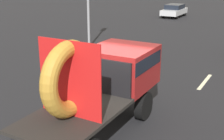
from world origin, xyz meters
TOP-DOWN VIEW (x-y plane):
  - ground_plane at (0.00, 0.00)m, footprint 120.00×120.00m
  - flatbed_truck at (0.07, -0.12)m, footprint 2.02×5.44m
  - lane_dash_left_far at (-1.75, 5.56)m, footprint 0.16×2.29m
  - lane_dash_right_far at (1.89, 5.56)m, footprint 0.16×2.28m
  - oncoming_car at (-6.07, 25.04)m, footprint 1.79×4.19m

SIDE VIEW (x-z plane):
  - ground_plane at x=0.00m, z-range 0.00..0.00m
  - lane_dash_left_far at x=-1.75m, z-range 0.00..0.01m
  - lane_dash_right_far at x=1.89m, z-range 0.00..0.01m
  - oncoming_car at x=-6.07m, z-range 0.05..1.42m
  - flatbed_truck at x=0.07m, z-range 0.01..3.20m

